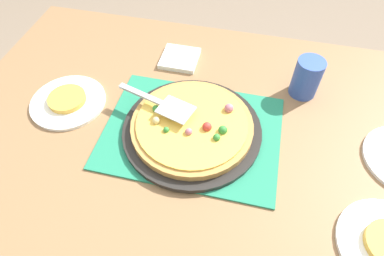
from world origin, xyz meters
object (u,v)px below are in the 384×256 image
served_slice_right (67,99)px  plate_far_right (68,102)px  pizza_pan (192,130)px  pizza_server (161,103)px  cup_far (307,78)px  napkin_stack (180,58)px  pizza (192,125)px

served_slice_right → plate_far_right: bearing=-90.0°
pizza_pan → pizza_server: (-0.09, 0.03, 0.05)m
served_slice_right → cup_far: size_ratio=0.92×
pizza_pan → plate_far_right: size_ratio=1.73×
cup_far → napkin_stack: size_ratio=1.00×
pizza_pan → napkin_stack: pizza_pan is taller
pizza_pan → plate_far_right: 0.39m
plate_far_right → cup_far: size_ratio=1.83×
pizza → served_slice_right: bearing=176.3°
pizza_pan → plate_far_right: (-0.38, 0.03, -0.01)m
pizza → cup_far: size_ratio=2.75×
pizza → plate_far_right: pizza is taller
plate_far_right → pizza_pan: bearing=-3.7°
cup_far → napkin_stack: bearing=171.3°
served_slice_right → cup_far: cup_far is taller
pizza → pizza_server: bearing=163.1°
cup_far → plate_far_right: bearing=-163.2°
pizza_pan → pizza: bearing=-1.2°
served_slice_right → pizza_server: pizza_server is taller
served_slice_right → napkin_stack: 0.38m
pizza_server → napkin_stack: (-0.02, 0.26, -0.06)m
pizza_pan → plate_far_right: bearing=176.3°
pizza → plate_far_right: (-0.39, 0.03, -0.03)m
pizza_pan → served_slice_right: 0.39m
pizza_pan → pizza: 0.02m
plate_far_right → cup_far: bearing=16.8°
pizza → pizza_server: pizza_server is taller
cup_far → pizza: bearing=-141.7°
served_slice_right → napkin_stack: served_slice_right is taller
cup_far → pizza_server: (-0.39, -0.20, 0.01)m
pizza → napkin_stack: (-0.11, 0.29, -0.03)m
plate_far_right → cup_far: (0.68, 0.20, 0.06)m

